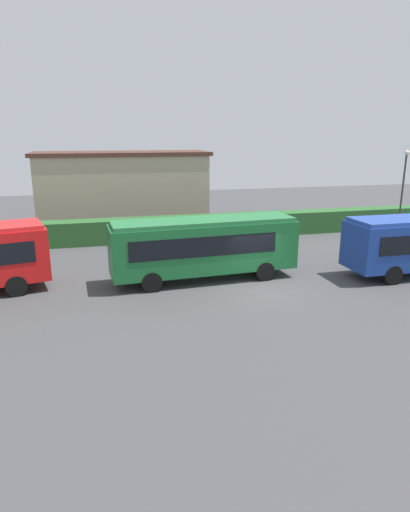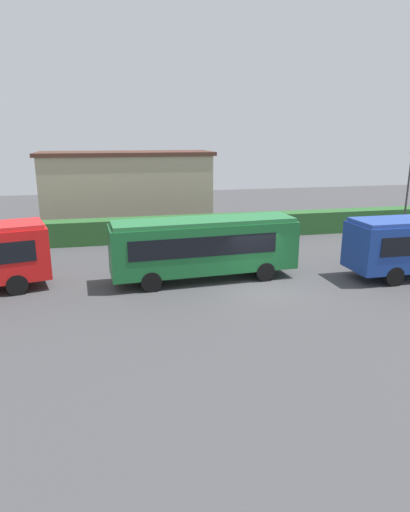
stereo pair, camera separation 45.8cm
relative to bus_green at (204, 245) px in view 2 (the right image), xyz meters
The scene contains 6 objects.
ground_plane 3.73m from the bus_green, 42.74° to the right, with size 79.38×79.38×0.00m, color #424244.
bus_green is the anchor object (origin of this frame).
person_left 12.98m from the bus_green, ahead, with size 0.42×0.48×1.88m.
hedge_row 9.81m from the bus_green, 75.88° to the left, with size 51.69×1.60×1.66m, color #2A5C2A.
depot_building 15.57m from the bus_green, 101.32° to the left, with size 13.74×5.27×6.04m.
lamppost 18.84m from the bus_green, 23.28° to the left, with size 0.36×0.36×6.24m.
Camera 2 is at (-7.21, -19.35, 7.37)m, focal length 31.04 mm.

